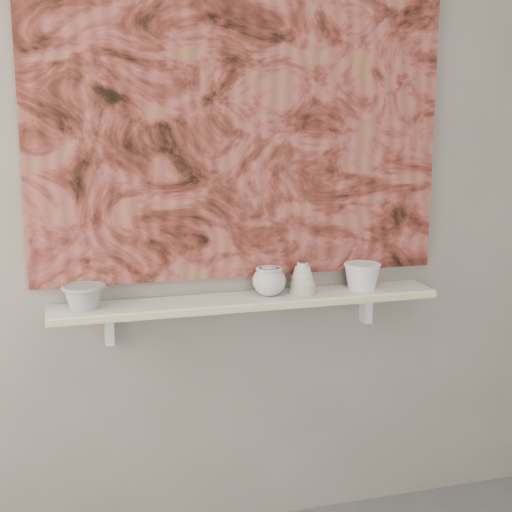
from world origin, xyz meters
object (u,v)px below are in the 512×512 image
object	(u,v)px
painting	(242,124)
bowl_white	(362,276)
shelf	(249,301)
cup_cream	(269,281)
bell_vessel	(302,278)
bowl_grey	(84,297)

from	to	relation	value
painting	bowl_white	distance (m)	0.72
shelf	cup_cream	bearing A→B (deg)	0.00
shelf	bell_vessel	xyz separation A→B (m)	(0.20, 0.00, 0.07)
bowl_grey	bell_vessel	size ratio (longest dim) A/B	1.28
painting	bell_vessel	distance (m)	0.59
shelf	bowl_white	bearing A→B (deg)	0.00
bell_vessel	bowl_white	distance (m)	0.24
painting	bowl_white	xyz separation A→B (m)	(0.44, -0.08, -0.56)
painting	bowl_white	bearing A→B (deg)	-10.36
shelf	bowl_white	xyz separation A→B (m)	(0.44, 0.00, 0.07)
bowl_grey	bell_vessel	distance (m)	0.78
cup_cream	bell_vessel	size ratio (longest dim) A/B	1.04
painting	bowl_grey	xyz separation A→B (m)	(-0.57, -0.08, -0.57)
bowl_white	bell_vessel	bearing A→B (deg)	180.00
painting	cup_cream	world-z (taller)	painting
bell_vessel	painting	bearing A→B (deg)	158.46
bowl_white	shelf	bearing A→B (deg)	180.00
shelf	cup_cream	world-z (taller)	cup_cream
painting	shelf	bearing A→B (deg)	-90.00
shelf	painting	distance (m)	0.63
bowl_white	painting	bearing A→B (deg)	169.64
painting	bell_vessel	bearing A→B (deg)	-21.54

